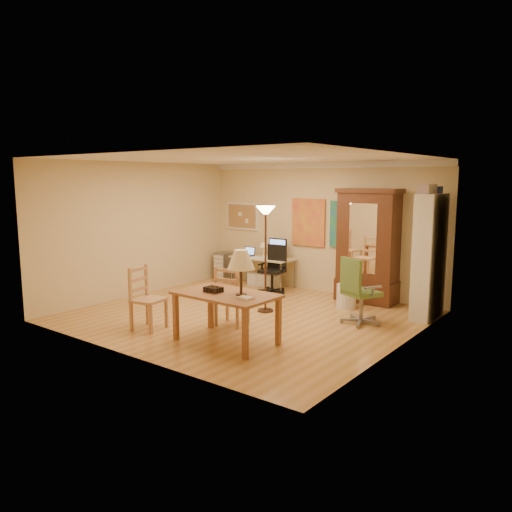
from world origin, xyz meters
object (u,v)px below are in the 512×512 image
Objects in this scene: dining_table at (231,284)px; office_chair_green at (359,306)px; armoire at (368,253)px; bookshelf at (429,257)px; office_chair_black at (273,280)px; computer_desk at (264,269)px.

office_chair_green is at bearing 63.23° from dining_table.
armoire reaches higher than bookshelf.
office_chair_black is at bearing 115.16° from dining_table.
computer_desk is at bearing 142.93° from office_chair_black.
office_chair_green reaches higher than office_chair_black.
computer_desk is at bearing -177.94° from armoire.
computer_desk is at bearing 119.37° from dining_table.
dining_table is 1.34× the size of office_chair_green.
office_chair_green is 0.52× the size of bookshelf.
office_chair_black is 0.47× the size of bookshelf.
bookshelf is (0.77, 1.02, 0.76)m from office_chair_green.
bookshelf is (3.72, -0.35, 0.66)m from computer_desk.
computer_desk is 2.46m from armoire.
office_chair_green is at bearing -126.92° from bookshelf.
office_chair_black is 2.65m from office_chair_green.
armoire is at bearing 13.53° from office_chair_black.
armoire is 1.39m from bookshelf.
bookshelf is at bearing -18.48° from armoire.
office_chair_green is 0.51× the size of armoire.
dining_table is 3.55m from bookshelf.
computer_desk is at bearing 155.00° from office_chair_green.
armoire is (2.40, 0.09, 0.55)m from computer_desk.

